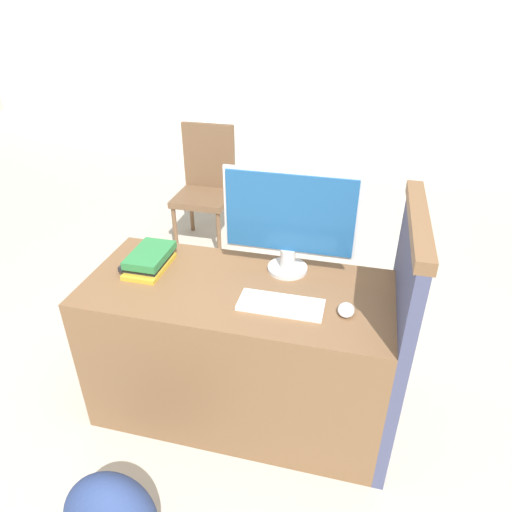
{
  "coord_description": "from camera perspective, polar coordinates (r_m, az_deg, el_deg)",
  "views": [
    {
      "loc": [
        0.5,
        -1.31,
        1.92
      ],
      "look_at": [
        0.1,
        0.28,
        0.95
      ],
      "focal_mm": 32.0,
      "sensor_mm": 36.0,
      "label": 1
    }
  ],
  "objects": [
    {
      "name": "book_stack",
      "position": [
        2.24,
        -13.24,
        -0.42
      ],
      "size": [
        0.19,
        0.29,
        0.08
      ],
      "color": "gold",
      "rests_on": "desk"
    },
    {
      "name": "mouse",
      "position": [
        1.93,
        11.2,
        -6.62
      ],
      "size": [
        0.07,
        0.1,
        0.03
      ],
      "color": "silver",
      "rests_on": "desk"
    },
    {
      "name": "monitor",
      "position": [
        2.06,
        4.21,
        4.54
      ],
      "size": [
        0.61,
        0.19,
        0.5
      ],
      "color": "silver",
      "rests_on": "desk"
    },
    {
      "name": "wall_back",
      "position": [
        7.21,
        11.08,
        25.84
      ],
      "size": [
        12.0,
        0.06,
        2.8
      ],
      "color": "white",
      "rests_on": "ground_plane"
    },
    {
      "name": "keyboard",
      "position": [
        1.94,
        3.11,
        -6.12
      ],
      "size": [
        0.36,
        0.15,
        0.02
      ],
      "color": "white",
      "rests_on": "desk"
    },
    {
      "name": "ground_plane",
      "position": [
        2.38,
        -4.32,
        -23.47
      ],
      "size": [
        20.0,
        20.0,
        0.0
      ],
      "primitive_type": "plane",
      "color": "#BCB7A8"
    },
    {
      "name": "desk",
      "position": [
        2.3,
        -2.24,
        -11.68
      ],
      "size": [
        1.4,
        0.63,
        0.76
      ],
      "color": "brown",
      "rests_on": "ground_plane"
    },
    {
      "name": "carrel_divider",
      "position": [
        2.15,
        17.15,
        -9.1
      ],
      "size": [
        0.07,
        0.73,
        1.18
      ],
      "color": "#474C70",
      "rests_on": "ground_plane"
    },
    {
      "name": "far_chair",
      "position": [
        3.87,
        -6.3,
        9.24
      ],
      "size": [
        0.44,
        0.44,
        0.98
      ],
      "rotation": [
        0.0,
        0.0,
        1.04
      ],
      "color": "brown",
      "rests_on": "ground_plane"
    }
  ]
}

